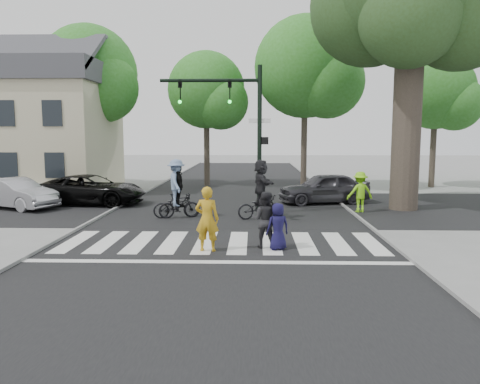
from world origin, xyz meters
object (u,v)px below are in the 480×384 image
(pedestrian_woman, at_px, (207,219))
(pedestrian_adult, at_px, (265,220))
(pedestrian_child, at_px, (278,227))
(car_silver, at_px, (15,193))
(traffic_signal, at_px, (239,118))
(car_suv, at_px, (91,190))
(cyclist_mid, at_px, (179,196))
(car_grey, at_px, (324,188))
(cyclist_left, at_px, (177,193))
(cyclist_right, at_px, (261,193))

(pedestrian_woman, xyz_separation_m, pedestrian_adult, (1.62, 0.45, -0.10))
(pedestrian_child, bearing_deg, car_silver, -50.51)
(traffic_signal, xyz_separation_m, car_suv, (-6.96, 2.33, -3.20))
(cyclist_mid, bearing_deg, car_grey, 32.98)
(pedestrian_child, distance_m, cyclist_mid, 6.17)
(pedestrian_adult, xyz_separation_m, car_silver, (-10.83, 6.85, -0.14))
(pedestrian_child, relative_size, pedestrian_adult, 0.82)
(cyclist_left, height_order, cyclist_right, cyclist_left)
(traffic_signal, distance_m, cyclist_right, 3.24)
(pedestrian_child, distance_m, pedestrian_adult, 0.46)
(pedestrian_child, xyz_separation_m, car_grey, (2.65, 9.06, 0.05))
(car_suv, relative_size, car_silver, 1.22)
(pedestrian_woman, xyz_separation_m, cyclist_left, (-1.71, 5.20, 0.08))
(cyclist_left, bearing_deg, car_suv, 143.45)
(traffic_signal, bearing_deg, cyclist_right, -53.53)
(traffic_signal, xyz_separation_m, car_grey, (3.95, 3.02, -3.17))
(cyclist_right, bearing_deg, car_suv, 155.71)
(pedestrian_woman, relative_size, pedestrian_child, 1.36)
(pedestrian_woman, height_order, car_suv, pedestrian_woman)
(car_grey, bearing_deg, cyclist_left, -70.36)
(pedestrian_adult, xyz_separation_m, cyclist_mid, (-3.25, 4.76, 0.04))
(pedestrian_woman, height_order, cyclist_left, cyclist_left)
(car_silver, bearing_deg, car_suv, -41.90)
(traffic_signal, bearing_deg, car_grey, 37.45)
(cyclist_right, height_order, car_suv, cyclist_right)
(pedestrian_child, bearing_deg, car_grey, -124.45)
(cyclist_left, distance_m, car_suv, 5.69)
(traffic_signal, distance_m, pedestrian_child, 6.97)
(pedestrian_woman, relative_size, cyclist_left, 0.79)
(car_silver, bearing_deg, cyclist_mid, -80.91)
(pedestrian_woman, height_order, car_grey, pedestrian_woman)
(pedestrian_child, height_order, car_grey, car_grey)
(pedestrian_child, bearing_deg, car_suv, -63.57)
(car_suv, bearing_deg, cyclist_left, -121.85)
(pedestrian_child, bearing_deg, pedestrian_woman, -12.05)
(cyclist_left, bearing_deg, car_grey, 32.70)
(traffic_signal, xyz_separation_m, pedestrian_woman, (-0.69, -6.25, -2.98))
(cyclist_mid, relative_size, car_silver, 0.51)
(pedestrian_adult, xyz_separation_m, car_grey, (3.01, 8.82, -0.09))
(pedestrian_child, relative_size, car_suv, 0.27)
(car_suv, bearing_deg, cyclist_right, -109.59)
(pedestrian_woman, height_order, pedestrian_adult, pedestrian_woman)
(cyclist_mid, relative_size, car_grey, 0.49)
(pedestrian_woman, bearing_deg, cyclist_mid, -66.72)
(pedestrian_woman, distance_m, cyclist_left, 5.48)
(car_suv, bearing_deg, traffic_signal, -103.85)
(traffic_signal, distance_m, pedestrian_adult, 6.63)
(cyclist_mid, xyz_separation_m, car_grey, (6.26, 4.06, -0.13))
(cyclist_mid, bearing_deg, cyclist_left, -173.69)
(pedestrian_adult, height_order, car_silver, pedestrian_adult)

